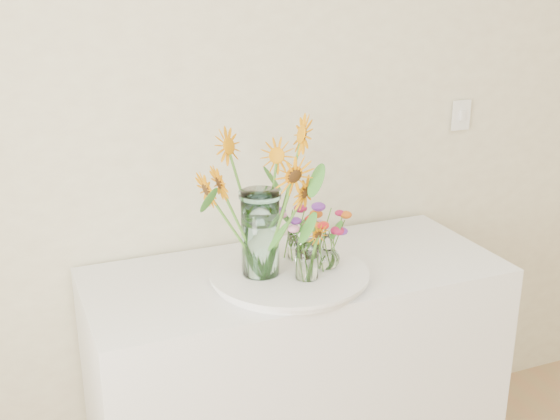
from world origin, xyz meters
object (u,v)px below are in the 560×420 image
Objects in this scene: tray at (289,276)px; small_vase_a at (307,261)px; mason_jar at (260,234)px; small_vase_c at (297,243)px; small_vase_b at (327,252)px; counter at (295,385)px.

small_vase_a reaches higher than tray.
mason_jar is 2.63× the size of small_vase_c.
tray is 4.19× the size of small_vase_b.
tray is 3.88× the size of small_vase_a.
small_vase_c reaches higher than tray.
mason_jar is (-0.09, 0.02, 0.15)m from tray.
small_vase_c is at bearing 116.62° from small_vase_b.
small_vase_c is at bearing 55.30° from tray.
mason_jar is at bearing 170.57° from small_vase_b.
tray is 0.18m from mason_jar.
small_vase_a is (0.03, -0.07, 0.08)m from tray.
small_vase_a is 1.18× the size of small_vase_c.
small_vase_c is (-0.06, 0.12, -0.01)m from small_vase_b.
small_vase_c is (0.07, 0.10, 0.07)m from tray.
small_vase_c is (0.01, 0.03, 0.53)m from counter.
small_vase_a is at bearing -100.38° from counter.
small_vase_c is at bearing 65.25° from counter.
small_vase_b is (0.22, -0.04, -0.08)m from mason_jar.
small_vase_a is at bearing -151.88° from small_vase_b.
tray is 0.15m from small_vase_b.
mason_jar is 2.40× the size of small_vase_b.
small_vase_b reaches higher than small_vase_c.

